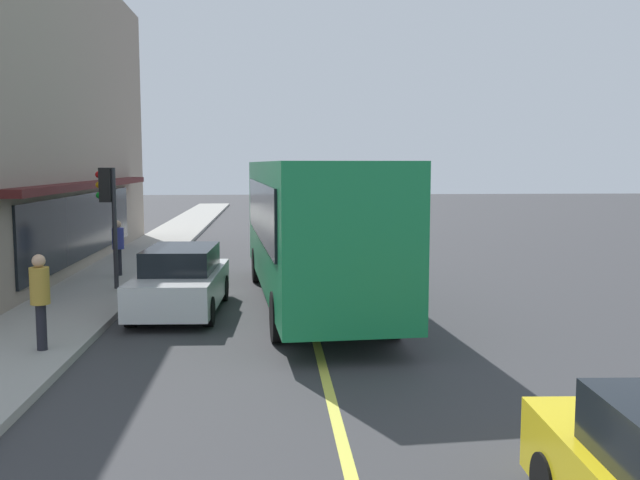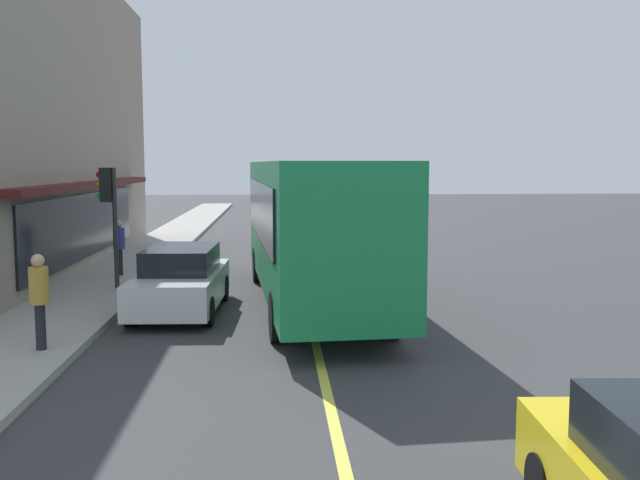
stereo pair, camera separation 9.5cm
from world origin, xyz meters
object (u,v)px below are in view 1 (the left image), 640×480
Objects in this scene: traffic_light at (108,199)px; bus at (312,224)px; pedestrian_at_corner at (118,243)px; pedestrian_waiting at (40,293)px; car_white at (181,281)px.

bus is at bearing -108.29° from traffic_light.
pedestrian_waiting is (-8.42, -0.44, 0.05)m from pedestrian_at_corner.
traffic_light reaches higher than car_white.
traffic_light is 2.64m from pedestrian_at_corner.
car_white is at bearing -138.45° from traffic_light.
car_white is 4.26m from pedestrian_waiting.
pedestrian_waiting is (-4.46, 5.07, -0.80)m from bus.
pedestrian_at_corner is (3.96, 5.51, -0.86)m from bus.
traffic_light is (1.74, 5.26, 0.55)m from bus.
pedestrian_at_corner is at bearing 54.28° from bus.
bus is 6.89× the size of pedestrian_at_corner.
pedestrian_at_corner reaches higher than car_white.
bus is 5.57m from traffic_light.
pedestrian_waiting reaches higher than car_white.
car_white is (-2.45, -2.17, -1.79)m from traffic_light.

